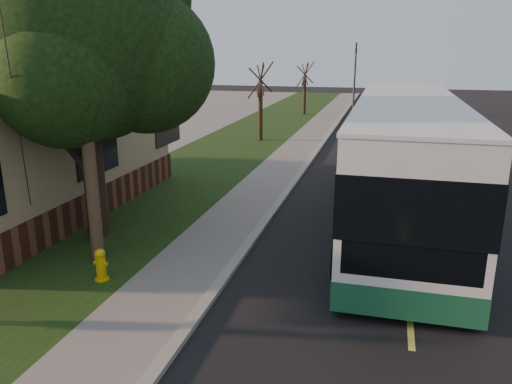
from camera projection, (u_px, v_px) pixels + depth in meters
ground at (212, 297)px, 10.51m from camera, size 120.00×120.00×0.00m
road at (401, 187)px, 18.83m from camera, size 8.00×80.00×0.01m
curb at (297, 179)px, 19.79m from camera, size 0.25×80.00×0.12m
sidewalk at (272, 178)px, 20.04m from camera, size 2.00×80.00×0.08m
grass_verge at (191, 172)px, 20.89m from camera, size 5.00×80.00×0.07m
fire_hydrant at (101, 265)px, 11.02m from camera, size 0.32×0.32×0.74m
utility_pole at (80, 67)px, 10.95m from camera, size 2.86×3.21×9.07m
leafy_tree at (86, 43)px, 12.55m from camera, size 6.30×6.00×7.80m
bare_tree_near at (260, 103)px, 27.49m from camera, size 1.38×1.21×4.31m
bare_tree_far at (305, 89)px, 38.57m from camera, size 1.38×1.21×4.03m
traffic_signal at (355, 72)px, 41.11m from camera, size 0.18×0.22×5.50m
transit_bus at (405, 156)px, 14.94m from camera, size 3.10×13.41×3.62m
dumpster at (74, 175)px, 17.95m from camera, size 1.55×1.32×1.20m
distant_car at (372, 110)px, 36.24m from camera, size 2.08×4.51×1.50m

